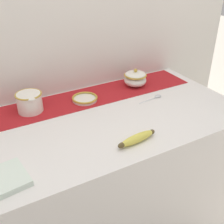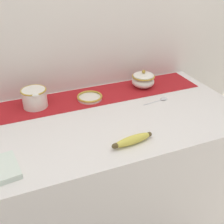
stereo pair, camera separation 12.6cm
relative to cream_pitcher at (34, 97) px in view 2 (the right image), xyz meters
The scene contains 8 objects.
countertop 0.61m from the cream_pitcher, 37.05° to the right, with size 1.31×0.69×0.87m, color silver.
back_wall 0.43m from the cream_pitcher, 25.70° to the left, with size 2.11×0.04×2.40m, color silver.
table_runner 0.30m from the cream_pitcher, ahead, with size 1.21×0.23×0.00m, color #A8191E.
cream_pitcher is the anchor object (origin of this frame).
sugar_bowl 0.60m from the cream_pitcher, ahead, with size 0.13×0.13×0.10m.
small_dish 0.28m from the cream_pitcher, ahead, with size 0.13×0.13×0.02m.
banana 0.56m from the cream_pitcher, 56.25° to the right, with size 0.19×0.06×0.04m.
spoon 0.65m from the cream_pitcher, 15.95° to the right, with size 0.15×0.03×0.01m.
Camera 2 is at (-0.41, -1.06, 1.55)m, focal length 45.00 mm.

